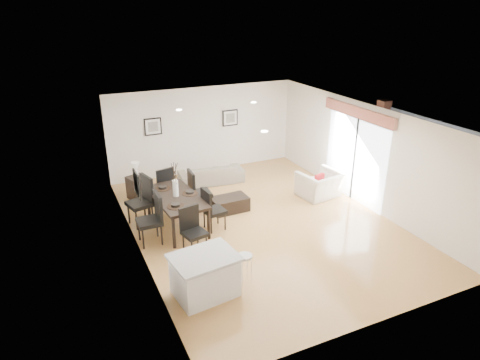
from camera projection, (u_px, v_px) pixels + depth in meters
name	position (u px, v px, depth m)	size (l,w,h in m)	color
ground	(261.00, 223.00, 10.59)	(8.00, 8.00, 0.00)	tan
wall_back	(204.00, 130.00, 13.43)	(6.00, 0.04, 2.70)	white
wall_front	(379.00, 257.00, 6.71)	(6.00, 0.04, 2.70)	white
wall_left	(135.00, 194.00, 8.91)	(0.04, 8.00, 2.70)	white
wall_right	(364.00, 155.00, 11.23)	(0.04, 8.00, 2.70)	white
ceiling	(263.00, 116.00, 9.55)	(6.00, 8.00, 0.02)	white
sofa	(211.00, 174.00, 12.88)	(1.92, 0.75, 0.56)	gray
armchair	(320.00, 185.00, 11.92)	(1.10, 0.97, 0.72)	beige
courtyard_plant_a	(467.00, 188.00, 11.83)	(0.56, 0.49, 0.62)	#385424
courtyard_plant_b	(412.00, 167.00, 13.15)	(0.40, 0.40, 0.72)	#385424
dining_table	(176.00, 199.00, 10.16)	(1.11, 2.01, 0.81)	black
dining_chair_wnear	(153.00, 216.00, 9.52)	(0.54, 0.54, 1.18)	black
dining_chair_wfar	(143.00, 198.00, 10.35)	(0.66, 0.66, 1.22)	black
dining_chair_enear	(211.00, 207.00, 10.06)	(0.52, 0.52, 1.05)	black
dining_chair_efar	(196.00, 190.00, 10.87)	(0.55, 0.55, 1.16)	black
dining_chair_head	(192.00, 227.00, 9.19)	(0.55, 0.55, 1.04)	black
dining_chair_foot	(164.00, 185.00, 11.22)	(0.60, 0.60, 1.11)	black
vase	(175.00, 181.00, 9.99)	(0.91, 1.49, 0.84)	white
coffee_table	(229.00, 204.00, 11.15)	(0.95, 0.57, 0.38)	black
side_table	(138.00, 188.00, 11.82)	(0.48, 0.48, 0.64)	black
table_lamp	(136.00, 168.00, 11.59)	(0.22, 0.22, 0.43)	white
cushion	(319.00, 180.00, 11.71)	(0.31, 0.10, 0.31)	maroon
kitchen_island	(205.00, 275.00, 7.85)	(1.28, 1.04, 0.82)	white
bar_stool	(245.00, 259.00, 8.12)	(0.29, 0.29, 0.63)	silver
framed_print_back_left	(153.00, 127.00, 12.67)	(0.52, 0.04, 0.52)	black
framed_print_back_right	(230.00, 118.00, 13.63)	(0.52, 0.04, 0.52)	black
framed_print_left_wall	(137.00, 184.00, 8.64)	(0.04, 0.52, 0.52)	black
sliding_door	(356.00, 141.00, 11.34)	(0.12, 2.70, 2.57)	white
courtyard	(424.00, 146.00, 13.34)	(6.00, 6.00, 2.00)	gray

